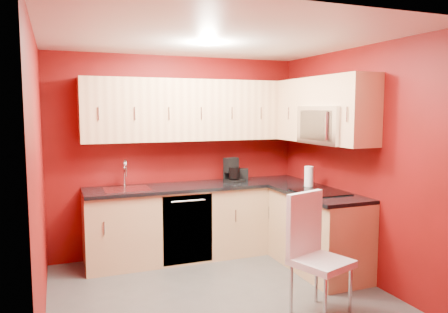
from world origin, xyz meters
TOP-DOWN VIEW (x-y plane):
  - floor at (0.00, 0.00)m, footprint 3.20×3.20m
  - ceiling at (0.00, 0.00)m, footprint 3.20×3.20m
  - wall_back at (0.00, 1.50)m, footprint 3.20×0.00m
  - wall_front at (0.00, -1.50)m, footprint 3.20×0.00m
  - wall_left at (-1.60, 0.00)m, footprint 0.00×3.00m
  - wall_right at (1.60, 0.00)m, footprint 0.00×3.00m
  - base_cabinets_back at (0.20, 1.20)m, footprint 2.80×0.60m
  - base_cabinets_right at (1.30, 0.25)m, footprint 0.60×1.30m
  - countertop_back at (0.20, 1.19)m, footprint 2.80×0.63m
  - countertop_right at (1.29, 0.23)m, footprint 0.63×1.27m
  - upper_cabinets_back at (0.20, 1.32)m, footprint 2.80×0.35m
  - upper_cabinets_right at (1.42, 0.44)m, footprint 0.35×1.55m
  - microwave at (1.39, 0.20)m, footprint 0.42×0.76m
  - cooktop at (1.28, 0.20)m, footprint 0.50×0.55m
  - sink at (-0.70, 1.20)m, footprint 0.52×0.42m
  - dishwasher_front at (-0.05, 0.91)m, footprint 0.60×0.02m
  - downlight at (0.00, 0.30)m, footprint 0.20×0.20m
  - coffee_maker at (0.66, 1.20)m, footprint 0.26×0.29m
  - napkin_holder at (0.82, 1.30)m, footprint 0.18×0.18m
  - paper_towel at (1.35, 0.54)m, footprint 0.17×0.17m
  - dining_chair at (0.70, -0.71)m, footprint 0.56×0.57m

SIDE VIEW (x-z plane):
  - floor at x=0.00m, z-range 0.00..0.00m
  - base_cabinets_back at x=0.20m, z-range 0.00..0.87m
  - base_cabinets_right at x=1.30m, z-range 0.00..0.87m
  - dishwasher_front at x=-0.05m, z-range 0.03..0.84m
  - dining_chair at x=0.70m, z-range 0.00..1.09m
  - countertop_back at x=0.20m, z-range 0.87..0.91m
  - countertop_right at x=1.29m, z-range 0.87..0.91m
  - cooktop at x=1.28m, z-range 0.91..0.92m
  - sink at x=-0.70m, z-range 0.77..1.12m
  - napkin_holder at x=0.82m, z-range 0.91..1.06m
  - paper_towel at x=1.35m, z-range 0.91..1.16m
  - coffee_maker at x=0.66m, z-range 0.91..1.22m
  - wall_back at x=0.00m, z-range -0.35..2.85m
  - wall_front at x=0.00m, z-range -0.35..2.85m
  - wall_left at x=-1.60m, z-range -0.25..2.75m
  - wall_right at x=1.60m, z-range -0.25..2.75m
  - microwave at x=1.39m, z-range 1.45..1.87m
  - upper_cabinets_back at x=0.20m, z-range 1.45..2.20m
  - upper_cabinets_right at x=1.42m, z-range 1.51..2.26m
  - downlight at x=0.00m, z-range 2.48..2.49m
  - ceiling at x=0.00m, z-range 2.50..2.50m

